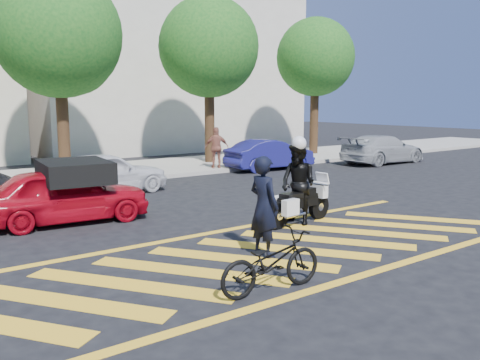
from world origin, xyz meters
TOP-DOWN VIEW (x-y plane):
  - ground at (0.00, 0.00)m, footprint 90.00×90.00m
  - sidewalk at (0.00, 12.00)m, footprint 60.00×5.00m
  - crosswalk at (-0.04, 0.00)m, footprint 12.33×4.00m
  - building_right at (9.00, 21.00)m, footprint 16.00×8.00m
  - tree_center at (0.13, 12.06)m, footprint 4.60×4.60m
  - tree_right at (6.63, 12.06)m, footprint 4.40×4.40m
  - tree_far_right at (13.13, 12.06)m, footprint 4.00×4.00m
  - officer_bike at (-0.11, -0.06)m, footprint 0.50×0.72m
  - bicycle at (-1.18, -1.55)m, footprint 1.82×0.74m
  - police_motorcycle at (2.10, 1.38)m, footprint 2.08×0.70m
  - officer_moto at (2.08, 1.39)m, footprint 0.82×1.00m
  - red_convertible at (-2.29, 4.78)m, footprint 4.06×1.95m
  - parked_mid_right at (-0.10, 7.80)m, footprint 4.04×1.93m
  - parked_right at (7.70, 9.20)m, footprint 3.94×1.52m
  - parked_far_right at (13.33, 7.80)m, footprint 4.56×1.87m
  - pedestrian_right at (5.54, 10.00)m, footprint 1.06×0.79m

SIDE VIEW (x-z plane):
  - ground at x=0.00m, z-range 0.00..0.00m
  - crosswalk at x=-0.04m, z-range 0.00..0.01m
  - sidewalk at x=0.00m, z-range 0.00..0.15m
  - bicycle at x=-1.18m, z-range 0.00..0.94m
  - police_motorcycle at x=2.10m, z-range 0.04..0.96m
  - parked_right at x=7.70m, z-range 0.00..1.28m
  - parked_far_right at x=13.33m, z-range 0.00..1.32m
  - parked_mid_right at x=-0.10m, z-range 0.00..1.33m
  - red_convertible at x=-2.29m, z-range 0.00..1.34m
  - officer_bike at x=-0.11m, z-range 0.00..1.88m
  - officer_moto at x=2.08m, z-range 0.00..1.92m
  - pedestrian_right at x=5.54m, z-range 0.15..1.83m
  - tree_far_right at x=13.13m, z-range 1.39..8.49m
  - tree_right at x=6.63m, z-range 1.34..8.75m
  - tree_center at x=0.13m, z-range 1.31..8.88m
  - building_right at x=9.00m, z-range 0.00..11.00m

